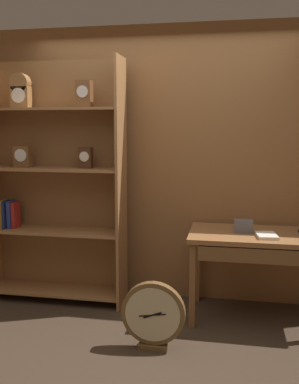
# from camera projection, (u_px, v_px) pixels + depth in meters

# --- Properties ---
(ground_plane) EXTENTS (10.00, 10.00, 0.00)m
(ground_plane) POSITION_uv_depth(u_px,v_px,m) (138.00, 365.00, 3.04)
(ground_plane) COLOR #3D2D21
(back_wood_panel) EXTENTS (4.80, 0.05, 2.60)m
(back_wood_panel) POSITION_uv_depth(u_px,v_px,m) (166.00, 165.00, 4.14)
(back_wood_panel) COLOR brown
(back_wood_panel) RESTS_ON ground
(bookshelf) EXTENTS (1.33, 0.35, 2.28)m
(bookshelf) POSITION_uv_depth(u_px,v_px,m) (52.00, 182.00, 4.08)
(bookshelf) COLOR #9E6B3D
(bookshelf) RESTS_ON ground
(workbench) EXTENTS (1.26, 0.66, 0.76)m
(workbench) POSITION_uv_depth(u_px,v_px,m) (263.00, 244.00, 3.67)
(workbench) COLOR brown
(workbench) RESTS_ON ground
(toolbox_small) EXTENTS (0.15, 0.10, 0.11)m
(toolbox_small) POSITION_uv_depth(u_px,v_px,m) (243.00, 226.00, 3.71)
(toolbox_small) COLOR #595960
(toolbox_small) RESTS_ON workbench
(open_repair_manual) EXTENTS (0.18, 0.24, 0.02)m
(open_repair_manual) POSITION_uv_depth(u_px,v_px,m) (266.00, 235.00, 3.56)
(open_repair_manual) COLOR silver
(open_repair_manual) RESTS_ON workbench
(round_clock_large) EXTENTS (0.48, 0.11, 0.52)m
(round_clock_large) POSITION_uv_depth(u_px,v_px,m) (153.00, 315.00, 3.23)
(round_clock_large) COLOR brown
(round_clock_large) RESTS_ON ground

